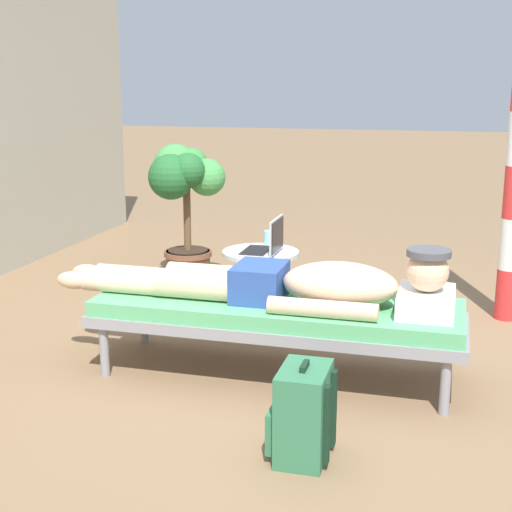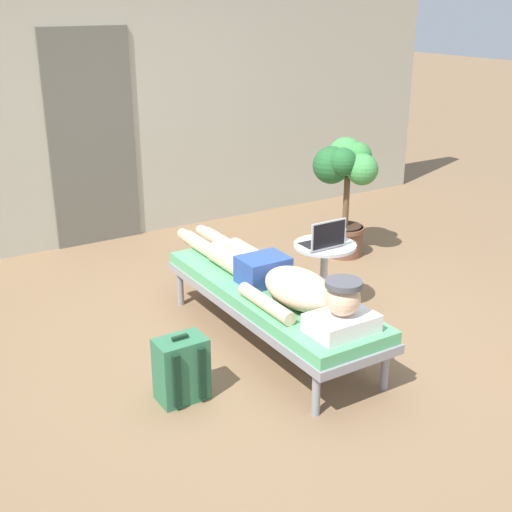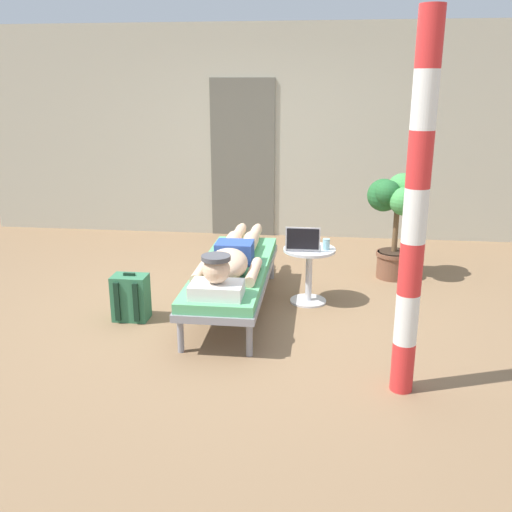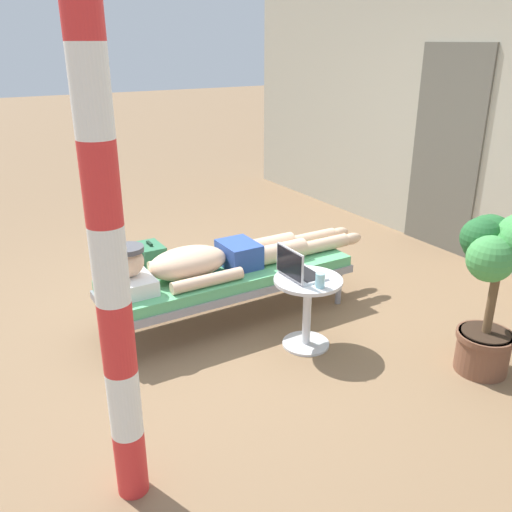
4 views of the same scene
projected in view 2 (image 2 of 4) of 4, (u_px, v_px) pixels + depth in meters
name	position (u px, v px, depth m)	size (l,w,h in m)	color
ground_plane	(275.00, 338.00, 4.84)	(40.00, 40.00, 0.00)	#846647
house_wall_back	(115.00, 100.00, 6.51)	(7.60, 0.20, 2.70)	#B2AD99
house_door_panel	(92.00, 140.00, 6.39)	(0.84, 0.03, 2.04)	#625F54
lounge_chair	(270.00, 297.00, 4.67)	(0.63, 1.99, 0.42)	gray
person_reclining	(279.00, 279.00, 4.53)	(0.53, 2.17, 0.33)	white
side_table	(324.00, 264.00, 5.21)	(0.48, 0.48, 0.52)	silver
laptop	(323.00, 240.00, 5.06)	(0.31, 0.24, 0.23)	silver
drink_glass	(342.00, 235.00, 5.20)	(0.06, 0.06, 0.10)	#99D8E5
backpack	(181.00, 369.00, 4.05)	(0.30, 0.26, 0.42)	#33724C
potted_plant	(345.00, 180.00, 6.15)	(0.54, 0.57, 1.09)	brown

